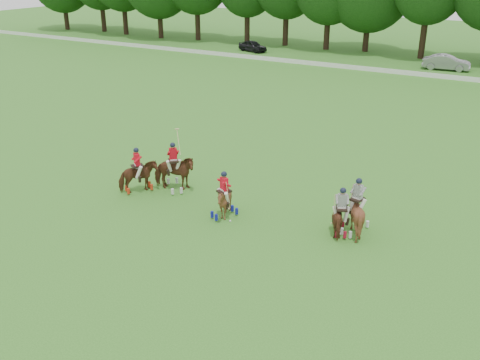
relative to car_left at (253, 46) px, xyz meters
The scene contains 10 objects.
ground 46.44m from the car_left, 66.25° to the right, with size 180.00×180.00×0.00m, color #306B1E.
boundary_rail 19.24m from the car_left, 13.53° to the right, with size 120.00×0.10×0.44m, color white.
car_left is the anchor object (origin of this frame).
car_mid 22.42m from the car_left, ahead, with size 1.61×4.61×1.52m, color gray.
polo_red_a 42.08m from the car_left, 68.73° to the right, with size 1.77×2.03×2.29m.
polo_red_b 41.63m from the car_left, 66.42° to the right, with size 2.33×2.34×3.02m.
polo_red_c 44.42m from the car_left, 62.70° to the right, with size 1.64×1.71×2.19m.
polo_stripe_a 45.95m from the car_left, 56.52° to the right, with size 1.34×1.76×2.09m.
polo_stripe_b 45.87m from the car_left, 55.71° to the right, with size 1.77×1.90×2.46m.
polo_ball 44.86m from the car_left, 62.33° to the right, with size 0.09×0.09×0.09m, color white.
Camera 1 is at (12.96, -15.03, 10.78)m, focal length 40.00 mm.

